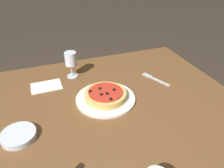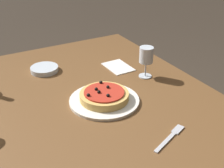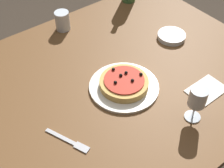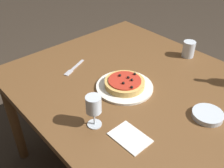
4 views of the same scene
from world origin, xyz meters
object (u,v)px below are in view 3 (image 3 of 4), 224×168
Objects in this scene: dining_table at (120,87)px; fork at (70,141)px; wine_glass at (198,99)px; water_cup at (62,21)px; pizza at (124,83)px; dinner_plate at (124,87)px; side_bowl at (171,36)px.

dining_table is 0.39m from fork.
water_cup is at bearing -83.61° from wine_glass.
dinner_plate is at bearing 41.55° from pizza.
dining_table is 0.40m from wine_glass.
wine_glass reaches higher than side_bowl.
dinner_plate reaches higher than fork.
dining_table is at bearing 91.66° from fork.
pizza is 0.51m from water_cup.
dining_table is 4.63× the size of dinner_plate.
water_cup is at bearing -92.13° from pizza.
pizza is at bearing 63.59° from dining_table.
pizza is at bearing 83.06° from fork.
side_bowl is (-0.36, -0.05, 0.09)m from dining_table.
water_cup is 0.71× the size of side_bowl.
pizza is (-0.00, -0.00, 0.02)m from dinner_plate.
wine_glass is at bearing 111.08° from pizza.
dinner_plate is (0.03, 0.07, 0.08)m from dining_table.
wine_glass reaches higher than pizza.
fork is (0.32, 0.09, -0.00)m from dinner_plate.
water_cup reaches higher than dining_table.
wine_glass is 1.55× the size of water_cup.
pizza is at bearing -68.92° from wine_glass.
pizza is 1.35× the size of wine_glass.
water_cup is at bearing -92.15° from dinner_plate.
pizza is 1.15× the size of fork.
pizza is at bearing 17.04° from side_bowl.
pizza is (0.03, 0.07, 0.10)m from dining_table.
water_cup is at bearing -45.75° from side_bowl.
dinner_plate is 1.65× the size of fork.
dinner_plate is 1.94× the size of wine_glass.
dinner_plate is 0.02m from pizza.
dining_table is 8.96× the size of wine_glass.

